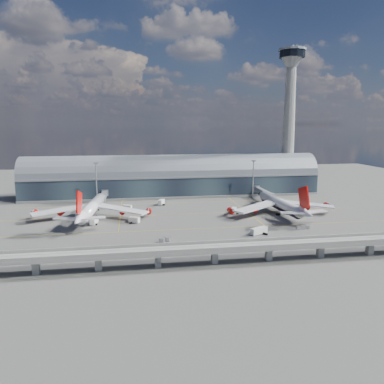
{
  "coord_description": "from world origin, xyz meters",
  "views": [
    {
      "loc": [
        -27.61,
        -177.94,
        48.62
      ],
      "look_at": [
        2.26,
        10.0,
        14.0
      ],
      "focal_mm": 35.0,
      "sensor_mm": 36.0,
      "label": 1
    }
  ],
  "objects": [
    {
      "name": "service_truck_3",
      "position": [
        26.89,
        16.91,
        1.58
      ],
      "size": [
        4.25,
        6.82,
        3.08
      ],
      "rotation": [
        0.0,
        0.0,
        -0.31
      ],
      "color": "silver",
      "rests_on": "ground"
    },
    {
      "name": "terminal",
      "position": [
        0.0,
        77.99,
        11.34
      ],
      "size": [
        200.0,
        30.0,
        28.0
      ],
      "color": "#1E2632",
      "rests_on": "ground"
    },
    {
      "name": "service_truck_1",
      "position": [
        -27.69,
        5.02,
        1.55
      ],
      "size": [
        5.83,
        4.72,
        3.08
      ],
      "rotation": [
        0.0,
        0.0,
        1.06
      ],
      "color": "silver",
      "rests_on": "ground"
    },
    {
      "name": "floodlight_mast_left",
      "position": [
        -50.0,
        55.0,
        13.63
      ],
      "size": [
        3.0,
        0.7,
        25.7
      ],
      "color": "gray",
      "rests_on": "ground"
    },
    {
      "name": "service_truck_4",
      "position": [
        -11.18,
        45.54,
        1.63
      ],
      "size": [
        4.64,
        6.12,
        3.23
      ],
      "rotation": [
        0.0,
        0.0,
        -0.43
      ],
      "color": "silver",
      "rests_on": "ground"
    },
    {
      "name": "cargo_train_0",
      "position": [
        -15.31,
        -27.74,
        0.93
      ],
      "size": [
        5.44,
        3.69,
        1.77
      ],
      "rotation": [
        0.0,
        0.0,
        1.14
      ],
      "color": "gray",
      "rests_on": "ground"
    },
    {
      "name": "ground",
      "position": [
        0.0,
        0.0,
        0.0
      ],
      "size": [
        500.0,
        500.0,
        0.0
      ],
      "primitive_type": "plane",
      "color": "#474744",
      "rests_on": "ground"
    },
    {
      "name": "jet_bridge_right",
      "position": [
        55.54,
        51.18,
        5.18
      ],
      "size": [
        4.4,
        32.0,
        7.25
      ],
      "color": "gray",
      "rests_on": "ground"
    },
    {
      "name": "taxi_lines",
      "position": [
        0.0,
        22.11,
        0.01
      ],
      "size": [
        200.0,
        80.12,
        0.01
      ],
      "color": "gold",
      "rests_on": "ground"
    },
    {
      "name": "airliner_right",
      "position": [
        52.14,
        11.46,
        5.2
      ],
      "size": [
        60.48,
        63.21,
        20.05
      ],
      "rotation": [
        0.0,
        0.0,
        0.06
      ],
      "color": "white",
      "rests_on": "ground"
    },
    {
      "name": "service_truck_2",
      "position": [
        27.24,
        -23.29,
        1.63
      ],
      "size": [
        8.83,
        6.1,
        3.13
      ],
      "rotation": [
        0.0,
        0.0,
        2.04
      ],
      "color": "silver",
      "rests_on": "ground"
    },
    {
      "name": "airliner_left",
      "position": [
        -49.63,
        16.88,
        5.69
      ],
      "size": [
        62.22,
        65.42,
        19.92
      ],
      "rotation": [
        0.0,
        0.0,
        -0.1
      ],
      "color": "white",
      "rests_on": "ground"
    },
    {
      "name": "cargo_train_2",
      "position": [
        50.51,
        -18.53,
        0.83
      ],
      "size": [
        7.29,
        2.74,
        1.6
      ],
      "rotation": [
        0.0,
        0.0,
        1.39
      ],
      "color": "gray",
      "rests_on": "ground"
    },
    {
      "name": "jet_bridge_left",
      "position": [
        -45.92,
        53.12,
        5.18
      ],
      "size": [
        4.4,
        28.0,
        7.25
      ],
      "color": "gray",
      "rests_on": "ground"
    },
    {
      "name": "service_truck_0",
      "position": [
        -47.29,
        6.14,
        1.6
      ],
      "size": [
        3.63,
        7.78,
        3.1
      ],
      "rotation": [
        0.0,
        0.0,
        -0.16
      ],
      "color": "silver",
      "rests_on": "ground"
    },
    {
      "name": "control_tower",
      "position": [
        85.0,
        83.0,
        51.64
      ],
      "size": [
        19.0,
        19.0,
        103.0
      ],
      "color": "gray",
      "rests_on": "ground"
    },
    {
      "name": "service_truck_5",
      "position": [
        -31.56,
        36.28,
        1.33
      ],
      "size": [
        5.74,
        4.18,
        2.6
      ],
      "rotation": [
        0.0,
        0.0,
        1.13
      ],
      "color": "silver",
      "rests_on": "ground"
    },
    {
      "name": "guideway",
      "position": [
        -0.0,
        -55.0,
        5.29
      ],
      "size": [
        220.0,
        8.5,
        7.2
      ],
      "color": "gray",
      "rests_on": "ground"
    },
    {
      "name": "floodlight_mast_right",
      "position": [
        50.0,
        55.0,
        13.63
      ],
      "size": [
        3.0,
        0.7,
        25.7
      ],
      "color": "gray",
      "rests_on": "ground"
    },
    {
      "name": "cargo_train_1",
      "position": [
        57.76,
        -37.63,
        0.89
      ],
      "size": [
        12.81,
        5.16,
        1.71
      ],
      "rotation": [
        0.0,
        0.0,
        1.29
      ],
      "color": "gray",
      "rests_on": "ground"
    }
  ]
}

